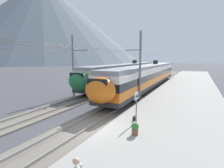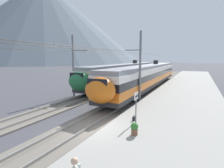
{
  "view_description": "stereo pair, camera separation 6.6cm",
  "coord_description": "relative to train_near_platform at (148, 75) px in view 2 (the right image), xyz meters",
  "views": [
    {
      "loc": [
        -10.05,
        -6.4,
        4.94
      ],
      "look_at": [
        8.0,
        2.12,
        2.12
      ],
      "focal_mm": 29.38,
      "sensor_mm": 36.0,
      "label": 1
    },
    {
      "loc": [
        -10.02,
        -6.46,
        4.94
      ],
      "look_at": [
        8.0,
        2.12,
        2.12
      ],
      "focal_mm": 29.38,
      "sensor_mm": 36.0,
      "label": 2
    }
  ],
  "objects": [
    {
      "name": "ground_plane",
      "position": [
        -19.14,
        -0.92,
        -2.23
      ],
      "size": [
        400.0,
        400.0,
        0.0
      ],
      "primitive_type": "plane",
      "color": "#424247"
    },
    {
      "name": "platform_slab",
      "position": [
        -19.14,
        -5.99,
        -2.03
      ],
      "size": [
        120.0,
        8.29,
        0.4
      ],
      "primitive_type": "cube",
      "color": "gray",
      "rests_on": "ground"
    },
    {
      "name": "track_near",
      "position": [
        -19.14,
        0.0,
        -2.16
      ],
      "size": [
        120.0,
        3.0,
        0.28
      ],
      "color": "#6B6359",
      "rests_on": "ground"
    },
    {
      "name": "track_far",
      "position": [
        -19.14,
        5.17,
        -2.16
      ],
      "size": [
        120.0,
        3.0,
        0.28
      ],
      "color": "#6B6359",
      "rests_on": "ground"
    },
    {
      "name": "train_near_platform",
      "position": [
        0.0,
        0.0,
        0.0
      ],
      "size": [
        33.49,
        3.03,
        4.27
      ],
      "color": "#2D2D30",
      "rests_on": "track_near"
    },
    {
      "name": "train_far_track",
      "position": [
        3.53,
        5.17,
        -0.0
      ],
      "size": [
        32.01,
        3.01,
        4.27
      ],
      "color": "#2D2D30",
      "rests_on": "track_far"
    },
    {
      "name": "catenary_mast_mid",
      "position": [
        -9.93,
        -1.48,
        1.83
      ],
      "size": [
        44.25,
        1.89,
        7.81
      ],
      "color": "slate",
      "rests_on": "ground"
    },
    {
      "name": "catenary_mast_far_side",
      "position": [
        -10.09,
        7.05,
        1.85
      ],
      "size": [
        44.25,
        2.33,
        7.8
      ],
      "color": "slate",
      "rests_on": "ground"
    },
    {
      "name": "platform_sign",
      "position": [
        -17.15,
        -3.53,
        -0.24
      ],
      "size": [
        0.7,
        0.08,
        2.17
      ],
      "color": "#59595B",
      "rests_on": "platform_slab"
    },
    {
      "name": "handbag_near_sign",
      "position": [
        -16.76,
        -3.27,
        -1.68
      ],
      "size": [
        0.32,
        0.18,
        0.43
      ],
      "color": "black",
      "rests_on": "platform_slab"
    },
    {
      "name": "potted_plant_platform_edge",
      "position": [
        -19.19,
        -4.11,
        -1.41
      ],
      "size": [
        0.46,
        0.46,
        0.76
      ],
      "color": "brown",
      "rests_on": "platform_slab"
    },
    {
      "name": "mountain_right_ridge",
      "position": [
        126.56,
        149.54,
        41.64
      ],
      "size": [
        211.94,
        211.94,
        87.76
      ],
      "primitive_type": "cone",
      "color": "slate",
      "rests_on": "ground"
    }
  ]
}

